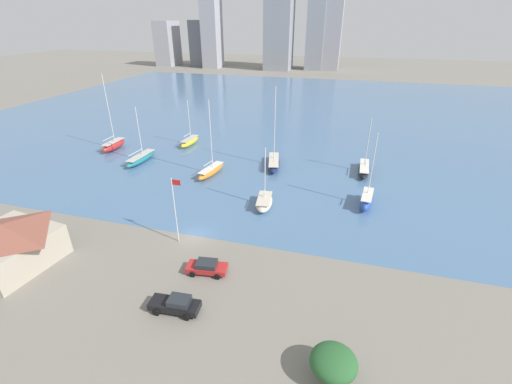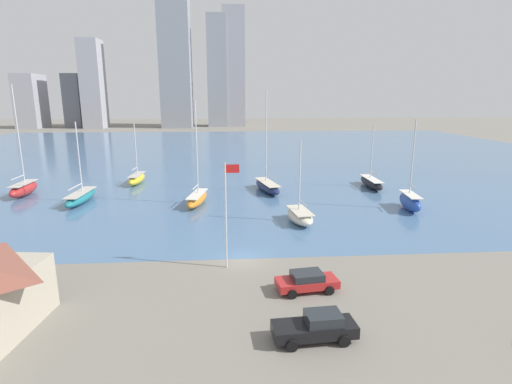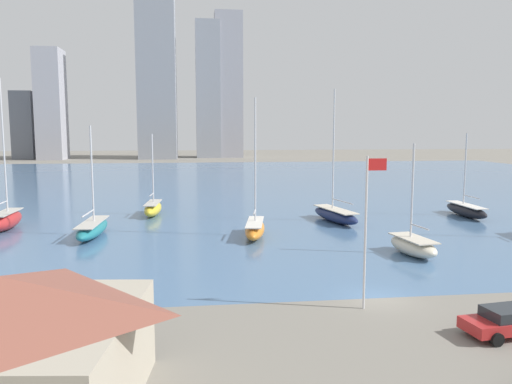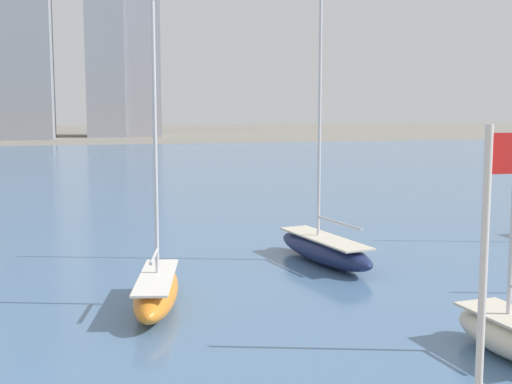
{
  "view_description": "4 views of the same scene",
  "coord_description": "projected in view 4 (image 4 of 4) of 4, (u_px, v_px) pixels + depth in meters",
  "views": [
    {
      "loc": [
        18.3,
        -34.85,
        26.25
      ],
      "look_at": [
        5.55,
        10.89,
        2.08
      ],
      "focal_mm": 24.0,
      "sensor_mm": 36.0,
      "label": 1
    },
    {
      "loc": [
        -1.36,
        -33.86,
        14.3
      ],
      "look_at": [
        2.17,
        14.36,
        2.83
      ],
      "focal_mm": 28.0,
      "sensor_mm": 36.0,
      "label": 2
    },
    {
      "loc": [
        -11.49,
        -29.45,
        10.56
      ],
      "look_at": [
        -6.51,
        10.55,
        5.63
      ],
      "focal_mm": 35.0,
      "sensor_mm": 36.0,
      "label": 3
    },
    {
      "loc": [
        -7.99,
        -12.52,
        9.56
      ],
      "look_at": [
        -1.47,
        16.64,
        5.64
      ],
      "focal_mm": 50.0,
      "sensor_mm": 36.0,
      "label": 4
    }
  ],
  "objects": [
    {
      "name": "sailboat_orange",
      "position": [
        156.0,
        289.0,
        32.49
      ],
      "size": [
        3.29,
        8.34,
        13.85
      ],
      "rotation": [
        0.0,
        0.0,
        -0.18
      ],
      "color": "orange",
      "rests_on": "harbor_water"
    },
    {
      "name": "sailboat_navy",
      "position": [
        324.0,
        248.0,
        41.66
      ],
      "size": [
        4.28,
        9.85,
        15.38
      ],
      "rotation": [
        0.0,
        0.0,
        0.21
      ],
      "color": "#19234C",
      "rests_on": "harbor_water"
    },
    {
      "name": "flag_pole",
      "position": [
        483.0,
        358.0,
        12.5
      ],
      "size": [
        1.24,
        0.14,
        9.14
      ],
      "color": "silver",
      "rests_on": "ground_plane"
    },
    {
      "name": "harbor_water",
      "position": [
        168.0,
        181.0,
        82.82
      ],
      "size": [
        180.0,
        140.0,
        0.0
      ],
      "color": "#4C7099",
      "rests_on": "ground_plane"
    }
  ]
}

